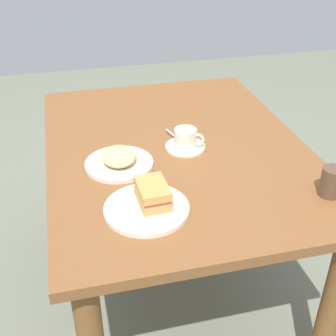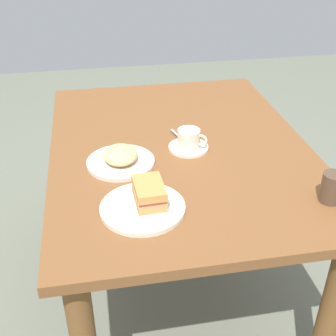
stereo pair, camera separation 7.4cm
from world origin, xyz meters
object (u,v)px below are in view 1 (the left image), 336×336
Objects in this scene: sandwich_plate at (147,209)px; coffee_saucer at (185,147)px; side_plate at (119,164)px; drinking_glass at (331,182)px; sandwich_front at (153,193)px; coffee_cup at (186,137)px; dining_table at (176,173)px; spoon at (175,136)px.

sandwich_plate is 0.39m from coffee_saucer.
side_plate is 0.66m from drinking_glass.
sandwich_front is 0.36m from coffee_cup.
sandwich_plate is 1.08× the size of side_plate.
coffee_cup is at bearing -75.93° from side_plate.
drinking_glass is at bearing -138.04° from coffee_saucer.
spoon is at bearing -8.12° from dining_table.
coffee_cup is 0.51m from drinking_glass.
sandwich_plate is 0.05m from sandwich_front.
sandwich_front is 1.40× the size of drinking_glass.
sandwich_plate is at bearing 147.80° from coffee_saucer.
coffee_saucer is at bearing -30.78° from sandwich_front.
spoon is 0.43× the size of side_plate.
sandwich_plate is at bearing 130.18° from sandwich_front.
dining_table is 0.17m from coffee_cup.
coffee_cup is at bearing -31.08° from sandwich_front.
dining_table is at bearing 41.87° from drinking_glass.
coffee_saucer is 1.40× the size of coffee_cup.
sandwich_plate is 2.49× the size of spoon.
spoon is (0.04, -0.01, 0.13)m from dining_table.
side_plate is at bearing 61.67° from drinking_glass.
side_plate is at bearing 112.89° from dining_table.
sandwich_plate is 0.44m from spoon.
sandwich_plate is 2.42× the size of coffee_cup.
sandwich_plate is at bearing 154.98° from spoon.
dining_table is at bearing -26.80° from sandwich_plate.
dining_table is 0.13m from coffee_saucer.
drinking_glass is (-0.05, -0.54, 0.04)m from sandwich_plate.
side_plate is at bearing 104.37° from coffee_saucer.
sandwich_front is at bearing 149.22° from coffee_saucer.
spoon is (0.38, -0.16, -0.03)m from sandwich_front.
coffee_saucer is 0.25m from side_plate.
dining_table is 0.27m from side_plate.
side_plate is (0.26, 0.04, 0.00)m from sandwich_plate.
side_plate is (-0.13, 0.22, -0.01)m from spoon.
dining_table is 12.40× the size of spoon.
coffee_cup is (-0.03, -0.03, 0.16)m from dining_table.
sandwich_front reaches higher than side_plate.
dining_table is 13.37× the size of drinking_glass.
spoon is (0.40, -0.19, 0.01)m from sandwich_plate.
coffee_saucer is 1.44× the size of spoon.
sandwich_front is at bearing 156.68° from spoon.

